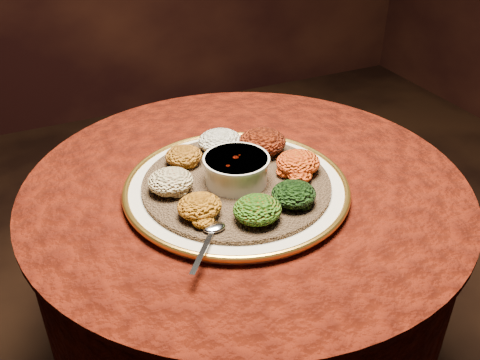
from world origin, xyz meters
name	(u,v)px	position (x,y,z in m)	size (l,w,h in m)	color
table	(245,245)	(0.00, 0.00, 0.55)	(0.96, 0.96, 0.73)	black
platter	(236,188)	(-0.04, -0.03, 0.75)	(0.54, 0.54, 0.02)	beige
injera	(236,183)	(-0.04, -0.03, 0.76)	(0.39, 0.39, 0.01)	brown
stew_bowl	(236,168)	(-0.04, -0.03, 0.79)	(0.14, 0.14, 0.06)	silver
spoon	(212,231)	(-0.15, -0.17, 0.77)	(0.11, 0.12, 0.01)	silver
portion_ayib	(220,141)	(-0.02, 0.10, 0.79)	(0.10, 0.09, 0.05)	silver
portion_kitfo	(262,142)	(0.07, 0.06, 0.79)	(0.11, 0.10, 0.05)	black
portion_tikil	(298,163)	(0.10, -0.05, 0.78)	(0.09, 0.09, 0.05)	#C17E10
portion_gomen	(294,194)	(0.03, -0.15, 0.78)	(0.09, 0.08, 0.04)	black
portion_mixveg	(257,210)	(-0.06, -0.17, 0.78)	(0.09, 0.09, 0.04)	#AB350B
portion_kik	(199,206)	(-0.15, -0.11, 0.78)	(0.08, 0.08, 0.04)	#B3660F
portion_timatim	(171,181)	(-0.17, -0.01, 0.78)	(0.09, 0.09, 0.04)	maroon
portion_shiro	(184,156)	(-0.11, 0.08, 0.78)	(0.08, 0.08, 0.04)	#A35713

